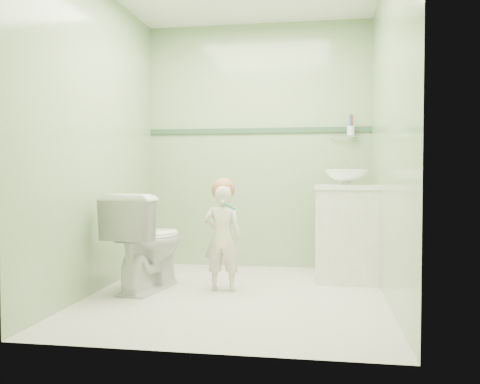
# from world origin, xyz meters

# --- Properties ---
(ground) EXTENTS (2.50, 2.50, 0.00)m
(ground) POSITION_xyz_m (0.00, 0.00, 0.00)
(ground) COLOR silver
(ground) RESTS_ON ground
(room_shell) EXTENTS (2.50, 2.54, 2.40)m
(room_shell) POSITION_xyz_m (0.00, 0.00, 1.20)
(room_shell) COLOR #8FAF7C
(room_shell) RESTS_ON ground
(trim_stripe) EXTENTS (2.20, 0.02, 0.05)m
(trim_stripe) POSITION_xyz_m (0.00, 1.24, 1.35)
(trim_stripe) COLOR #34543A
(trim_stripe) RESTS_ON room_shell
(vanity) EXTENTS (0.52, 0.50, 0.80)m
(vanity) POSITION_xyz_m (0.84, 0.70, 0.40)
(vanity) COLOR white
(vanity) RESTS_ON ground
(counter) EXTENTS (0.54, 0.52, 0.04)m
(counter) POSITION_xyz_m (0.84, 0.70, 0.81)
(counter) COLOR white
(counter) RESTS_ON vanity
(basin) EXTENTS (0.37, 0.37, 0.13)m
(basin) POSITION_xyz_m (0.84, 0.70, 0.89)
(basin) COLOR white
(basin) RESTS_ON counter
(faucet) EXTENTS (0.03, 0.13, 0.18)m
(faucet) POSITION_xyz_m (0.84, 0.89, 0.97)
(faucet) COLOR silver
(faucet) RESTS_ON counter
(cup_holder) EXTENTS (0.26, 0.07, 0.21)m
(cup_holder) POSITION_xyz_m (0.89, 1.18, 1.33)
(cup_holder) COLOR silver
(cup_holder) RESTS_ON room_shell
(toilet) EXTENTS (0.56, 0.82, 0.77)m
(toilet) POSITION_xyz_m (-0.74, 0.10, 0.39)
(toilet) COLOR white
(toilet) RESTS_ON ground
(toddler) EXTENTS (0.30, 0.20, 0.83)m
(toddler) POSITION_xyz_m (-0.14, 0.16, 0.42)
(toddler) COLOR beige
(toddler) RESTS_ON ground
(hair_cap) EXTENTS (0.19, 0.19, 0.19)m
(hair_cap) POSITION_xyz_m (-0.14, 0.18, 0.80)
(hair_cap) COLOR #A46843
(hair_cap) RESTS_ON toddler
(teal_toothbrush) EXTENTS (0.11, 0.13, 0.08)m
(teal_toothbrush) POSITION_xyz_m (-0.07, 0.03, 0.68)
(teal_toothbrush) COLOR #178D78
(teal_toothbrush) RESTS_ON toddler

